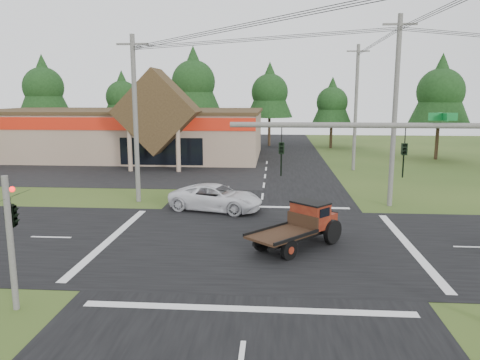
# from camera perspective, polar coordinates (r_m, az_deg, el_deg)

# --- Properties ---
(ground) EXTENTS (120.00, 120.00, 0.00)m
(ground) POSITION_cam_1_polar(r_m,az_deg,el_deg) (22.20, 2.02, -7.62)
(ground) COLOR #30491A
(ground) RESTS_ON ground
(road_ns) EXTENTS (12.00, 120.00, 0.02)m
(road_ns) POSITION_cam_1_polar(r_m,az_deg,el_deg) (22.20, 2.02, -7.60)
(road_ns) COLOR black
(road_ns) RESTS_ON ground
(road_ew) EXTENTS (120.00, 12.00, 0.02)m
(road_ew) POSITION_cam_1_polar(r_m,az_deg,el_deg) (22.19, 2.02, -7.59)
(road_ew) COLOR black
(road_ew) RESTS_ON ground
(parking_apron) EXTENTS (28.00, 14.00, 0.02)m
(parking_apron) POSITION_cam_1_polar(r_m,az_deg,el_deg) (43.29, -15.76, 0.91)
(parking_apron) COLOR black
(parking_apron) RESTS_ON ground
(cvs_building) EXTENTS (30.40, 18.20, 9.19)m
(cvs_building) POSITION_cam_1_polar(r_m,az_deg,el_deg) (53.44, -13.77, 5.73)
(cvs_building) COLOR tan
(cvs_building) RESTS_ON ground
(traffic_signal_mast) EXTENTS (8.12, 0.24, 7.00)m
(traffic_signal_mast) POSITION_cam_1_polar(r_m,az_deg,el_deg) (14.69, 24.16, -0.09)
(traffic_signal_mast) COLOR #595651
(traffic_signal_mast) RESTS_ON ground
(traffic_signal_corner) EXTENTS (0.53, 2.48, 4.40)m
(traffic_signal_corner) POSITION_cam_1_polar(r_m,az_deg,el_deg) (16.43, -26.23, -2.43)
(traffic_signal_corner) COLOR #595651
(traffic_signal_corner) RESTS_ON ground
(utility_pole_nw) EXTENTS (2.00, 0.30, 10.50)m
(utility_pole_nw) POSITION_cam_1_polar(r_m,az_deg,el_deg) (30.43, -12.63, 7.37)
(utility_pole_nw) COLOR #595651
(utility_pole_nw) RESTS_ON ground
(utility_pole_ne) EXTENTS (2.00, 0.30, 11.50)m
(utility_pole_ne) POSITION_cam_1_polar(r_m,az_deg,el_deg) (29.98, 18.36, 8.02)
(utility_pole_ne) COLOR #595651
(utility_pole_ne) RESTS_ON ground
(utility_pole_n) EXTENTS (2.00, 0.30, 11.20)m
(utility_pole_n) POSITION_cam_1_polar(r_m,az_deg,el_deg) (43.70, 13.94, 8.63)
(utility_pole_n) COLOR #595651
(utility_pole_n) RESTS_ON ground
(tree_row_a) EXTENTS (6.72, 6.72, 12.12)m
(tree_row_a) POSITION_cam_1_polar(r_m,az_deg,el_deg) (68.43, -22.86, 10.60)
(tree_row_a) COLOR #332316
(tree_row_a) RESTS_ON ground
(tree_row_b) EXTENTS (5.60, 5.60, 10.10)m
(tree_row_b) POSITION_cam_1_polar(r_m,az_deg,el_deg) (66.44, -14.16, 9.96)
(tree_row_b) COLOR #332316
(tree_row_b) RESTS_ON ground
(tree_row_c) EXTENTS (7.28, 7.28, 13.13)m
(tree_row_c) POSITION_cam_1_polar(r_m,az_deg,el_deg) (63.05, -5.69, 12.05)
(tree_row_c) COLOR #332316
(tree_row_c) RESTS_ON ground
(tree_row_d) EXTENTS (6.16, 6.16, 11.11)m
(tree_row_d) POSITION_cam_1_polar(r_m,az_deg,el_deg) (63.10, 3.64, 10.86)
(tree_row_d) COLOR #332316
(tree_row_d) RESTS_ON ground
(tree_row_e) EXTENTS (5.04, 5.04, 9.09)m
(tree_row_e) POSITION_cam_1_polar(r_m,az_deg,el_deg) (61.52, 11.17, 9.44)
(tree_row_e) COLOR #332316
(tree_row_e) RESTS_ON ground
(tree_side_ne) EXTENTS (6.16, 6.16, 11.11)m
(tree_side_ne) POSITION_cam_1_polar(r_m,az_deg,el_deg) (53.91, 23.29, 10.12)
(tree_side_ne) COLOR #332316
(tree_side_ne) RESTS_ON ground
(antique_flatbed_truck) EXTENTS (4.64, 4.84, 2.03)m
(antique_flatbed_truck) POSITION_cam_1_polar(r_m,az_deg,el_deg) (21.27, 6.90, -5.64)
(antique_flatbed_truck) COLOR #55110C
(antique_flatbed_truck) RESTS_ON ground
(white_pickup) EXTENTS (6.02, 3.89, 1.54)m
(white_pickup) POSITION_cam_1_polar(r_m,az_deg,el_deg) (28.08, -2.93, -2.14)
(white_pickup) COLOR silver
(white_pickup) RESTS_ON ground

